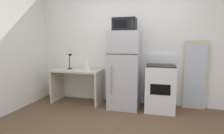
# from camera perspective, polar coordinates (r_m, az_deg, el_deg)

# --- Properties ---
(wall_back_white) EXTENTS (5.00, 0.10, 2.60)m
(wall_back_white) POSITION_cam_1_polar(r_m,az_deg,el_deg) (4.06, 6.27, 6.88)
(wall_back_white) COLOR white
(wall_back_white) RESTS_ON ground
(desk) EXTENTS (1.10, 0.55, 0.75)m
(desk) POSITION_cam_1_polar(r_m,az_deg,el_deg) (4.17, -10.91, -4.00)
(desk) COLOR beige
(desk) RESTS_ON ground
(desk_lamp) EXTENTS (0.14, 0.12, 0.35)m
(desk_lamp) POSITION_cam_1_polar(r_m,az_deg,el_deg) (4.26, -13.21, 2.58)
(desk_lamp) COLOR black
(desk_lamp) RESTS_ON desk
(paper_towel_roll) EXTENTS (0.11, 0.11, 0.24)m
(paper_towel_roll) POSITION_cam_1_polar(r_m,az_deg,el_deg) (4.06, -7.61, 0.77)
(paper_towel_roll) COLOR white
(paper_towel_roll) RESTS_ON desk
(coffee_mug) EXTENTS (0.08, 0.08, 0.09)m
(coffee_mug) POSITION_cam_1_polar(r_m,az_deg,el_deg) (3.87, -7.40, -0.64)
(coffee_mug) COLOR white
(coffee_mug) RESTS_ON desk
(refrigerator) EXTENTS (0.62, 0.64, 1.58)m
(refrigerator) POSITION_cam_1_polar(r_m,az_deg,el_deg) (3.74, 4.00, -0.95)
(refrigerator) COLOR #B7B7BC
(refrigerator) RESTS_ON ground
(microwave) EXTENTS (0.46, 0.35, 0.26)m
(microwave) POSITION_cam_1_polar(r_m,az_deg,el_deg) (3.70, 4.07, 13.25)
(microwave) COLOR black
(microwave) RESTS_ON refrigerator
(oven_range) EXTENTS (0.57, 0.61, 1.10)m
(oven_range) POSITION_cam_1_polar(r_m,az_deg,el_deg) (3.75, 15.07, -6.25)
(oven_range) COLOR white
(oven_range) RESTS_ON ground
(leaning_mirror) EXTENTS (0.44, 0.03, 1.40)m
(leaning_mirror) POSITION_cam_1_polar(r_m,az_deg,el_deg) (4.02, 24.93, -2.39)
(leaning_mirror) COLOR #C6B793
(leaning_mirror) RESTS_ON ground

